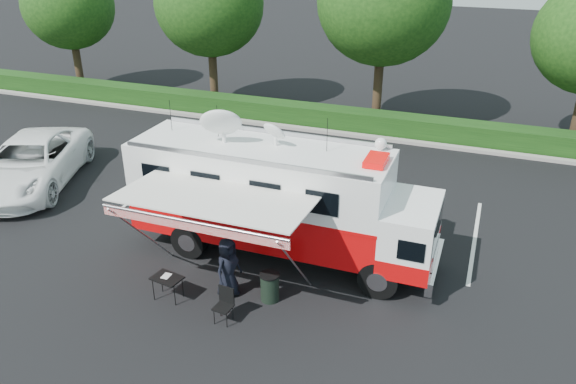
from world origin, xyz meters
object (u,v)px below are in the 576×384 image
command_truck (280,199)px  folding_table (167,279)px  white_suv (35,184)px  trash_bin (270,287)px

command_truck → folding_table: size_ratio=10.37×
white_suv → trash_bin: bearing=-38.3°
white_suv → trash_bin: white_suv is taller
white_suv → command_truck: bearing=-27.8°
folding_table → white_suv: bearing=152.7°
folding_table → trash_bin: size_ratio=1.09×
trash_bin → folding_table: bearing=-160.5°
command_truck → trash_bin: command_truck is taller
command_truck → white_suv: 11.04m
folding_table → trash_bin: trash_bin is taller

